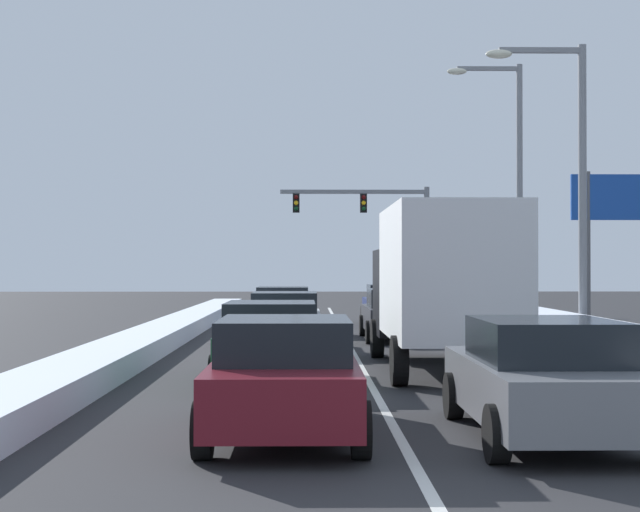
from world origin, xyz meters
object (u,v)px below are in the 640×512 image
Objects in this scene: sedan_gray_right_lane_nearest at (543,378)px; sedan_silver_center_lane_third at (285,321)px; sedan_navy_right_lane_fourth at (391,305)px; box_truck_right_lane_second at (442,280)px; traffic_light_gantry at (381,221)px; street_lamp_right_near at (569,166)px; sedan_maroon_center_lane_nearest at (285,376)px; sedan_green_center_lane_second at (271,342)px; sedan_charcoal_right_lane_third at (396,314)px; sedan_white_center_lane_fourth at (283,310)px; roadside_sign_right at (616,214)px; street_lamp_right_mid at (510,173)px.

sedan_gray_right_lane_nearest is 13.20m from sedan_silver_center_lane_third.
sedan_gray_right_lane_nearest is 23.04m from sedan_navy_right_lane_fourth.
traffic_light_gantry is at bearing 88.10° from box_truck_right_lane_second.
traffic_light_gantry is (0.66, 13.02, 3.73)m from sedan_navy_right_lane_fourth.
sedan_silver_center_lane_third is 0.56× the size of street_lamp_right_near.
sedan_green_center_lane_second is (-0.39, 5.63, 0.00)m from sedan_maroon_center_lane_nearest.
street_lamp_right_near is (3.15, -23.08, 0.31)m from traffic_light_gantry.
sedan_green_center_lane_second is at bearing -152.04° from box_truck_right_lane_second.
street_lamp_right_near reaches higher than traffic_light_gantry.
sedan_charcoal_right_lane_third is 0.56× the size of street_lamp_right_near.
sedan_charcoal_right_lane_third is 1.00× the size of sedan_white_center_lane_fourth.
sedan_gray_right_lane_nearest is at bearing -88.87° from sedan_charcoal_right_lane_third.
sedan_gray_right_lane_nearest is 1.00× the size of sedan_maroon_center_lane_nearest.
sedan_silver_center_lane_third and sedan_white_center_lane_fourth have the same top height.
sedan_silver_center_lane_third is 1.00× the size of sedan_white_center_lane_fourth.
box_truck_right_lane_second is at bearing 67.57° from sedan_maroon_center_lane_nearest.
sedan_silver_center_lane_third is (-3.54, 12.72, 0.00)m from sedan_gray_right_lane_nearest.
traffic_light_gantry is 16.48m from roadside_sign_right.
sedan_white_center_lane_fourth is 0.60× the size of traffic_light_gantry.
sedan_green_center_lane_second is at bearing 121.70° from sedan_gray_right_lane_nearest.
traffic_light_gantry is at bearing 86.87° from sedan_charcoal_right_lane_third.
street_lamp_right_mid is (7.44, 21.10, 4.71)m from sedan_maroon_center_lane_nearest.
roadside_sign_right is (7.76, -1.84, 3.25)m from sedan_navy_right_lane_fourth.
sedan_gray_right_lane_nearest and sedan_navy_right_lane_fourth have the same top height.
sedan_maroon_center_lane_nearest is (-3.09, -7.48, -1.14)m from box_truck_right_lane_second.
box_truck_right_lane_second is at bearing -120.89° from roadside_sign_right.
sedan_charcoal_right_lane_third is at bearing -41.43° from sedan_white_center_lane_fourth.
sedan_gray_right_lane_nearest is 1.00× the size of sedan_navy_right_lane_fourth.
sedan_green_center_lane_second is at bearing -107.87° from sedan_charcoal_right_lane_third.
sedan_green_center_lane_second is 17.97m from street_lamp_right_mid.
box_truck_right_lane_second is 1.60× the size of sedan_maroon_center_lane_nearest.
street_lamp_right_mid is (7.83, 15.47, 4.71)m from sedan_green_center_lane_second.
traffic_light_gantry is 23.30m from street_lamp_right_near.
roadside_sign_right is at bearing -64.44° from traffic_light_gantry.
street_lamp_right_near is at bearing 43.07° from sedan_green_center_lane_second.
sedan_white_center_lane_fourth is 9.47m from street_lamp_right_mid.
traffic_light_gantry is at bearing 88.78° from sedan_gray_right_lane_nearest.
street_lamp_right_mid reaches higher than sedan_white_center_lane_fourth.
box_truck_right_lane_second is at bearing -55.91° from sedan_silver_center_lane_third.
sedan_gray_right_lane_nearest is 1.00× the size of sedan_silver_center_lane_third.
street_lamp_right_near is 1.46× the size of roadside_sign_right.
sedan_maroon_center_lane_nearest is at bearing -88.72° from sedan_silver_center_lane_third.
sedan_maroon_center_lane_nearest is 0.48× the size of street_lamp_right_mid.
street_lamp_right_mid is at bearing 63.15° from sedan_green_center_lane_second.
sedan_navy_right_lane_fourth is 17.54m from sedan_green_center_lane_second.
sedan_gray_right_lane_nearest is 1.00× the size of sedan_green_center_lane_second.
sedan_silver_center_lane_third is at bearing -132.55° from sedan_charcoal_right_lane_third.
roadside_sign_right is (7.87, 21.20, 3.25)m from sedan_gray_right_lane_nearest.
sedan_gray_right_lane_nearest and sedan_maroon_center_lane_nearest have the same top height.
roadside_sign_right reaches higher than sedan_green_center_lane_second.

